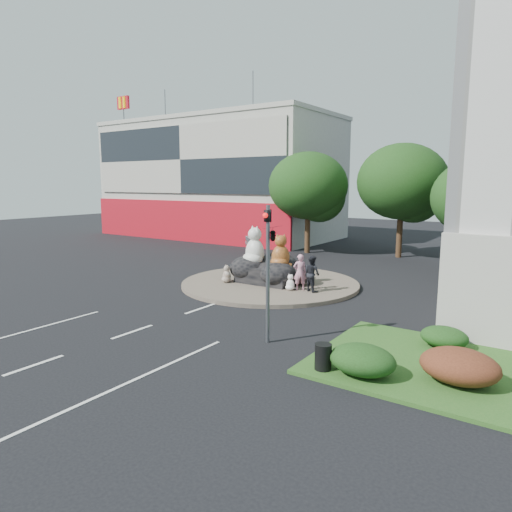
{
  "coord_description": "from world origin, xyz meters",
  "views": [
    {
      "loc": [
        13.64,
        -11.42,
        5.77
      ],
      "look_at": [
        0.45,
        7.92,
        2.0
      ],
      "focal_mm": 32.0,
      "sensor_mm": 36.0,
      "label": 1
    }
  ],
  "objects_px": {
    "parked_car": "(240,236)",
    "kitten_calico": "(227,273)",
    "pedestrian_pink": "(300,272)",
    "litter_bin": "(323,357)",
    "cat_white": "(255,245)",
    "pedestrian_dark": "(312,273)",
    "cat_tabby": "(281,251)",
    "kitten_white": "(290,282)"
  },
  "relations": [
    {
      "from": "kitten_calico",
      "to": "pedestrian_dark",
      "type": "height_order",
      "value": "pedestrian_dark"
    },
    {
      "from": "pedestrian_dark",
      "to": "parked_car",
      "type": "relative_size",
      "value": 0.39
    },
    {
      "from": "kitten_calico",
      "to": "pedestrian_pink",
      "type": "distance_m",
      "value": 4.4
    },
    {
      "from": "pedestrian_pink",
      "to": "parked_car",
      "type": "xyz_separation_m",
      "value": [
        -13.95,
        13.78,
        -0.37
      ]
    },
    {
      "from": "pedestrian_pink",
      "to": "litter_bin",
      "type": "xyz_separation_m",
      "value": [
        5.49,
        -8.48,
        -0.63
      ]
    },
    {
      "from": "cat_tabby",
      "to": "parked_car",
      "type": "relative_size",
      "value": 0.4
    },
    {
      "from": "cat_white",
      "to": "pedestrian_pink",
      "type": "bearing_deg",
      "value": 10.39
    },
    {
      "from": "kitten_white",
      "to": "pedestrian_dark",
      "type": "height_order",
      "value": "pedestrian_dark"
    },
    {
      "from": "litter_bin",
      "to": "cat_white",
      "type": "bearing_deg",
      "value": 133.96
    },
    {
      "from": "kitten_calico",
      "to": "parked_car",
      "type": "bearing_deg",
      "value": 149.49
    },
    {
      "from": "kitten_white",
      "to": "pedestrian_pink",
      "type": "relative_size",
      "value": 0.46
    },
    {
      "from": "pedestrian_dark",
      "to": "litter_bin",
      "type": "bearing_deg",
      "value": 142.96
    },
    {
      "from": "parked_car",
      "to": "kitten_calico",
      "type": "bearing_deg",
      "value": -134.4
    },
    {
      "from": "cat_white",
      "to": "kitten_calico",
      "type": "distance_m",
      "value": 2.25
    },
    {
      "from": "parked_car",
      "to": "litter_bin",
      "type": "relative_size",
      "value": 5.93
    },
    {
      "from": "cat_white",
      "to": "kitten_white",
      "type": "distance_m",
      "value": 3.41
    },
    {
      "from": "cat_white",
      "to": "litter_bin",
      "type": "relative_size",
      "value": 2.83
    },
    {
      "from": "kitten_calico",
      "to": "cat_white",
      "type": "bearing_deg",
      "value": 76.89
    },
    {
      "from": "cat_tabby",
      "to": "kitten_white",
      "type": "height_order",
      "value": "cat_tabby"
    },
    {
      "from": "pedestrian_dark",
      "to": "kitten_white",
      "type": "bearing_deg",
      "value": 43.9
    },
    {
      "from": "kitten_calico",
      "to": "pedestrian_dark",
      "type": "relative_size",
      "value": 0.55
    },
    {
      "from": "kitten_calico",
      "to": "litter_bin",
      "type": "relative_size",
      "value": 1.27
    },
    {
      "from": "kitten_calico",
      "to": "kitten_white",
      "type": "xyz_separation_m",
      "value": [
        3.91,
        0.39,
        -0.08
      ]
    },
    {
      "from": "cat_white",
      "to": "cat_tabby",
      "type": "height_order",
      "value": "cat_white"
    },
    {
      "from": "pedestrian_pink",
      "to": "parked_car",
      "type": "bearing_deg",
      "value": -83.12
    },
    {
      "from": "cat_tabby",
      "to": "pedestrian_pink",
      "type": "distance_m",
      "value": 1.94
    },
    {
      "from": "kitten_calico",
      "to": "pedestrian_pink",
      "type": "bearing_deg",
      "value": 34.49
    },
    {
      "from": "kitten_calico",
      "to": "litter_bin",
      "type": "xyz_separation_m",
      "value": [
        9.81,
        -7.82,
        -0.19
      ]
    },
    {
      "from": "cat_white",
      "to": "kitten_white",
      "type": "xyz_separation_m",
      "value": [
        2.88,
        -0.89,
        -1.6
      ]
    },
    {
      "from": "cat_white",
      "to": "pedestrian_pink",
      "type": "distance_m",
      "value": 3.52
    },
    {
      "from": "pedestrian_dark",
      "to": "cat_white",
      "type": "bearing_deg",
      "value": 16.32
    },
    {
      "from": "kitten_calico",
      "to": "parked_car",
      "type": "xyz_separation_m",
      "value": [
        -9.63,
        14.44,
        0.07
      ]
    },
    {
      "from": "kitten_calico",
      "to": "pedestrian_dark",
      "type": "distance_m",
      "value": 5.04
    },
    {
      "from": "cat_white",
      "to": "pedestrian_dark",
      "type": "relative_size",
      "value": 1.21
    },
    {
      "from": "cat_white",
      "to": "kitten_white",
      "type": "relative_size",
      "value": 2.62
    },
    {
      "from": "cat_tabby",
      "to": "pedestrian_dark",
      "type": "bearing_deg",
      "value": -47.7
    },
    {
      "from": "pedestrian_pink",
      "to": "kitten_white",
      "type": "bearing_deg",
      "value": -5.53
    },
    {
      "from": "cat_white",
      "to": "parked_car",
      "type": "height_order",
      "value": "cat_white"
    },
    {
      "from": "cat_tabby",
      "to": "kitten_calico",
      "type": "distance_m",
      "value": 3.33
    },
    {
      "from": "cat_tabby",
      "to": "pedestrian_pink",
      "type": "bearing_deg",
      "value": -56.77
    },
    {
      "from": "cat_white",
      "to": "parked_car",
      "type": "bearing_deg",
      "value": 150.11
    },
    {
      "from": "kitten_white",
      "to": "litter_bin",
      "type": "xyz_separation_m",
      "value": [
        5.9,
        -8.22,
        -0.11
      ]
    }
  ]
}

